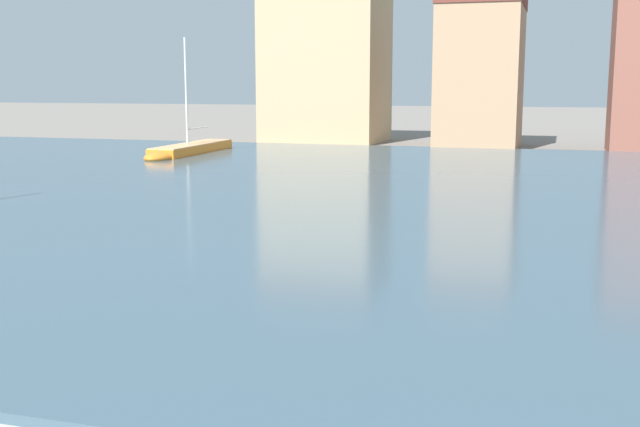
% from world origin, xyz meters
% --- Properties ---
extents(harbor_water, '(78.78, 41.75, 0.27)m').
position_xyz_m(harbor_water, '(0.00, 30.35, 0.13)').
color(harbor_water, '#3D5666').
rests_on(harbor_water, ground).
extents(sailboat_orange, '(1.74, 9.17, 6.70)m').
position_xyz_m(sailboat_orange, '(-15.66, 41.92, 0.41)').
color(sailboat_orange, orange).
rests_on(sailboat_orange, ground).
extents(townhouse_wide_warehouse, '(8.28, 7.39, 11.28)m').
position_xyz_m(townhouse_wide_warehouse, '(-11.95, 57.11, 5.65)').
color(townhouse_wide_warehouse, tan).
rests_on(townhouse_wide_warehouse, ground).
extents(townhouse_tall_gabled, '(5.24, 7.72, 9.77)m').
position_xyz_m(townhouse_tall_gabled, '(-0.74, 54.53, 4.90)').
color(townhouse_tall_gabled, tan).
rests_on(townhouse_tall_gabled, ground).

